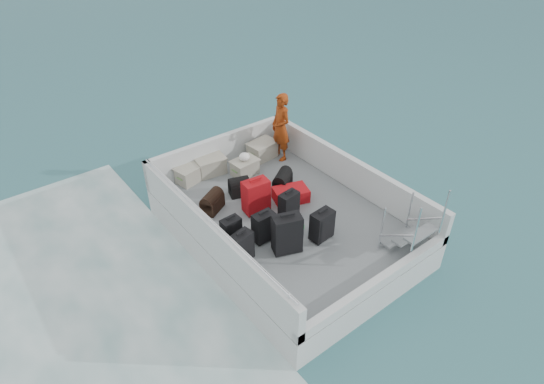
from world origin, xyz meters
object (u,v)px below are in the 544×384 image
at_px(suitcase_3, 287,234).
at_px(suitcase_8, 291,195).
at_px(suitcase_7, 289,205).
at_px(passenger, 281,127).
at_px(suitcase_5, 256,196).
at_px(crate_0, 190,174).
at_px(suitcase_2, 231,231).
at_px(suitcase_6, 322,226).
at_px(suitcase_1, 242,248).
at_px(crate_1, 211,166).
at_px(suitcase_4, 264,227).
at_px(crate_2, 245,168).
at_px(crate_3, 262,151).

distance_m(suitcase_3, suitcase_8, 1.57).
relative_size(suitcase_7, passenger, 0.35).
bearing_deg(suitcase_7, suitcase_5, 119.72).
height_order(suitcase_7, crate_0, suitcase_7).
relative_size(suitcase_2, suitcase_3, 0.68).
height_order(suitcase_5, suitcase_6, suitcase_5).
distance_m(suitcase_1, crate_0, 2.82).
distance_m(suitcase_6, crate_0, 3.32).
height_order(suitcase_6, suitcase_7, suitcase_6).
bearing_deg(crate_1, suitcase_7, -80.69).
bearing_deg(passenger, suitcase_8, -24.97).
xyz_separation_m(suitcase_1, suitcase_8, (1.82, 0.87, -0.17)).
relative_size(suitcase_7, suitcase_8, 0.80).
relative_size(suitcase_3, suitcase_7, 1.38).
relative_size(suitcase_2, suitcase_7, 0.94).
bearing_deg(suitcase_4, passenger, 45.07).
relative_size(suitcase_2, crate_2, 0.94).
distance_m(suitcase_3, suitcase_7, 1.00).
distance_m(suitcase_5, suitcase_6, 1.49).
bearing_deg(crate_0, suitcase_8, -55.78).
relative_size(suitcase_7, crate_2, 1.00).
distance_m(suitcase_1, crate_1, 2.97).
relative_size(suitcase_4, crate_3, 0.95).
bearing_deg(crate_2, suitcase_3, -108.80).
relative_size(suitcase_1, crate_3, 0.96).
distance_m(suitcase_8, crate_1, 2.05).
bearing_deg(suitcase_1, crate_0, 68.45).
relative_size(suitcase_1, suitcase_5, 0.86).
bearing_deg(suitcase_5, suitcase_4, -110.68).
bearing_deg(suitcase_7, crate_0, 105.13).
bearing_deg(suitcase_7, passenger, 49.04).
bearing_deg(suitcase_8, suitcase_1, 133.51).
relative_size(suitcase_1, suitcase_7, 1.09).
bearing_deg(suitcase_3, suitcase_4, 126.80).
bearing_deg(suitcase_1, crate_3, 36.82).
height_order(suitcase_3, crate_0, suitcase_3).
distance_m(suitcase_1, suitcase_2, 0.55).
height_order(suitcase_6, crate_0, suitcase_6).
height_order(suitcase_5, crate_3, suitcase_5).
bearing_deg(suitcase_6, suitcase_2, 140.96).
xyz_separation_m(suitcase_4, suitcase_7, (0.80, 0.26, -0.02)).
bearing_deg(suitcase_3, suitcase_8, 67.72).
relative_size(suitcase_3, suitcase_4, 1.28).
relative_size(suitcase_2, suitcase_5, 0.74).
bearing_deg(suitcase_5, suitcase_7, -47.40).
distance_m(crate_0, passenger, 2.32).
height_order(suitcase_4, crate_2, suitcase_4).
height_order(suitcase_1, suitcase_4, suitcase_1).
xyz_separation_m(suitcase_7, crate_2, (0.20, 1.79, -0.11)).
height_order(suitcase_1, crate_0, suitcase_1).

